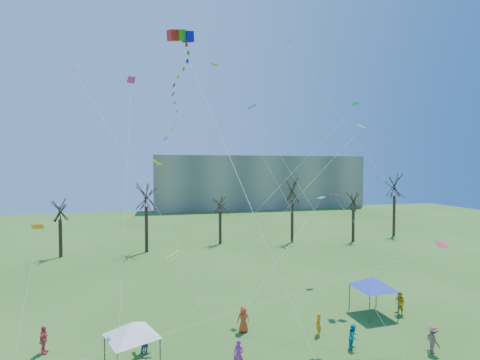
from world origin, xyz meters
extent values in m
cube|color=gray|center=(22.00, 82.00, 7.50)|extent=(60.00, 14.00, 15.00)
cylinder|color=black|center=(-18.48, 34.34, 2.47)|extent=(0.44, 0.44, 4.93)
cylinder|color=black|center=(-7.67, 34.55, 3.17)|extent=(0.44, 0.44, 6.33)
cylinder|color=black|center=(3.07, 37.26, 2.50)|extent=(0.44, 0.44, 5.00)
cylinder|color=black|center=(14.21, 35.83, 3.31)|extent=(0.44, 0.44, 6.62)
cylinder|color=black|center=(23.88, 34.31, 2.56)|extent=(0.44, 0.44, 5.13)
cylinder|color=black|center=(33.23, 36.86, 3.46)|extent=(0.44, 0.44, 6.92)
cube|color=red|center=(-4.58, 9.31, 20.20)|extent=(0.79, 1.07, 0.92)
cube|color=#269413|center=(-4.10, 9.31, 20.20)|extent=(0.79, 1.07, 0.92)
cube|color=#130DAC|center=(-3.61, 9.31, 20.20)|extent=(0.79, 1.07, 0.92)
cylinder|color=white|center=(-1.66, 2.54, 11.02)|extent=(0.02, 0.02, 22.22)
cylinder|color=#3F3F44|center=(-5.50, 6.33, 0.97)|extent=(0.09, 0.09, 1.94)
cylinder|color=#3F3F44|center=(-8.68, 7.50, 0.97)|extent=(0.09, 0.09, 1.94)
cylinder|color=#3F3F44|center=(-6.50, 8.51, 0.97)|extent=(0.09, 0.09, 1.94)
pyramid|color=white|center=(-7.09, 6.92, 2.35)|extent=(3.35, 3.35, 0.83)
cylinder|color=#3F3F44|center=(9.76, 8.96, 1.05)|extent=(0.07, 0.07, 2.10)
cylinder|color=#3F3F44|center=(12.35, 9.09, 1.05)|extent=(0.07, 0.07, 2.10)
cylinder|color=#3F3F44|center=(9.63, 11.56, 1.05)|extent=(0.07, 0.07, 2.10)
cylinder|color=#3F3F44|center=(12.22, 11.69, 1.05)|extent=(0.07, 0.07, 2.10)
pyramid|color=#2543BC|center=(10.99, 10.33, 2.55)|extent=(3.99, 3.99, 0.90)
imported|color=#AA2AA1|center=(-1.06, 5.54, 0.86)|extent=(0.75, 0.68, 1.72)
imported|color=#0C84AA|center=(6.65, 6.08, 0.79)|extent=(0.97, 0.93, 1.58)
imported|color=#89554A|center=(11.31, 4.56, 0.84)|extent=(0.75, 1.15, 1.68)
imported|color=#E64C5A|center=(-12.65, 9.83, 0.89)|extent=(0.49, 1.06, 1.77)
imported|color=#4D55A6|center=(-6.46, 8.46, 0.84)|extent=(1.54, 1.35, 1.68)
imported|color=red|center=(0.21, 9.79, 0.92)|extent=(0.92, 0.62, 1.84)
imported|color=orange|center=(5.19, 8.11, 0.78)|extent=(0.44, 0.61, 1.56)
imported|color=gold|center=(12.96, 9.73, 0.93)|extent=(0.80, 0.98, 1.86)
cube|color=orange|center=(-11.41, 5.57, 8.71)|extent=(0.63, 0.72, 0.33)
cylinder|color=white|center=(-11.35, 3.26, 5.00)|extent=(0.01, 0.01, 8.39)
cube|color=#E225AE|center=(-7.62, 14.33, 18.47)|extent=(0.74, 0.81, 0.36)
cylinder|color=white|center=(-7.40, 7.56, 9.89)|extent=(0.01, 0.01, 21.56)
cube|color=#DFF91A|center=(-4.86, 2.84, 7.61)|extent=(0.66, 0.61, 0.39)
cylinder|color=white|center=(-2.87, 1.60, 4.45)|extent=(0.01, 0.01, 7.54)
cube|color=#1AA7C8|center=(0.89, 9.95, 15.98)|extent=(0.72, 0.63, 0.32)
cylinder|color=white|center=(3.75, 5.18, 8.64)|extent=(0.01, 0.01, 18.10)
cube|color=blue|center=(6.57, 17.72, 23.85)|extent=(0.73, 0.70, 0.33)
cylinder|color=white|center=(9.84, 9.66, 12.58)|extent=(0.01, 0.01, 28.16)
cube|color=#C5183C|center=(11.99, 4.78, 6.81)|extent=(0.68, 0.78, 0.26)
cylinder|color=white|center=(0.27, 4.88, 4.06)|extent=(0.01, 0.01, 23.98)
cube|color=#75EF38|center=(12.49, 14.65, 15.47)|extent=(0.74, 0.79, 0.38)
cylinder|color=white|center=(2.90, 9.32, 8.38)|extent=(0.01, 0.01, 25.90)
cube|color=purple|center=(-12.85, 19.15, 20.32)|extent=(0.69, 0.72, 0.38)
cylinder|color=white|center=(-6.96, 12.35, 10.81)|extent=(0.01, 0.01, 25.90)
cube|color=#E79F0C|center=(-0.45, 18.97, 21.50)|extent=(0.83, 0.75, 0.22)
cylinder|color=white|center=(3.10, 12.52, 11.40)|extent=(0.01, 0.01, 24.67)
cube|color=#ED279A|center=(6.53, 8.36, 9.77)|extent=(0.80, 0.69, 0.22)
cylinder|color=white|center=(8.92, 6.46, 5.53)|extent=(0.01, 0.01, 10.12)
cube|color=yellow|center=(-5.63, 9.74, 12.02)|extent=(0.71, 0.67, 0.36)
cylinder|color=white|center=(-9.14, 9.78, 6.66)|extent=(0.01, 0.01, 12.49)
cube|color=teal|center=(12.38, 15.46, 17.70)|extent=(0.65, 0.77, 0.20)
cylinder|color=white|center=(2.96, 11.96, 9.50)|extent=(0.01, 0.01, 25.69)
cube|color=#18B9B9|center=(10.81, 19.12, 8.55)|extent=(0.88, 0.77, 0.17)
cylinder|color=white|center=(5.51, 14.45, 4.92)|extent=(0.01, 0.01, 15.70)
camera|label=1|loc=(-5.16, -12.93, 11.68)|focal=25.00mm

